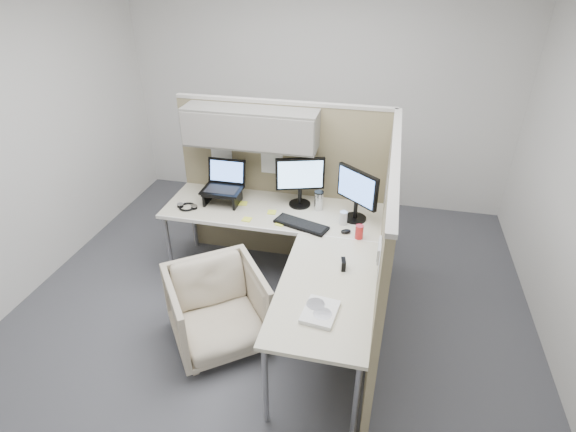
% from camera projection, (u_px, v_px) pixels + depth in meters
% --- Properties ---
extents(ground, '(4.50, 4.50, 0.00)m').
position_uv_depth(ground, '(271.00, 311.00, 3.99)').
color(ground, '#424248').
rests_on(ground, ground).
extents(partition_back, '(2.00, 0.36, 1.63)m').
position_uv_depth(partition_back, '(269.00, 159.00, 4.17)').
color(partition_back, '#887B59').
rests_on(partition_back, ground).
extents(partition_right, '(0.07, 2.03, 1.63)m').
position_uv_depth(partition_right, '(383.00, 253.00, 3.34)').
color(partition_right, '#887B59').
rests_on(partition_right, ground).
extents(desk, '(2.00, 1.98, 0.73)m').
position_uv_depth(desk, '(288.00, 241.00, 3.72)').
color(desk, beige).
rests_on(desk, ground).
extents(office_chair, '(0.96, 0.95, 0.72)m').
position_uv_depth(office_chair, '(217.00, 306.00, 3.52)').
color(office_chair, beige).
rests_on(office_chair, ground).
extents(monitor_left, '(0.43, 0.20, 0.47)m').
position_uv_depth(monitor_left, '(300.00, 178.00, 4.03)').
color(monitor_left, black).
rests_on(monitor_left, desk).
extents(monitor_right, '(0.36, 0.31, 0.47)m').
position_uv_depth(monitor_right, '(357.00, 191.00, 3.80)').
color(monitor_right, black).
rests_on(monitor_right, desk).
extents(laptop_station, '(0.36, 0.31, 0.38)m').
position_uv_depth(laptop_station, '(223.00, 188.00, 4.15)').
color(laptop_station, black).
rests_on(laptop_station, desk).
extents(keyboard, '(0.50, 0.29, 0.02)m').
position_uv_depth(keyboard, '(301.00, 225.00, 3.84)').
color(keyboard, black).
rests_on(keyboard, desk).
extents(mouse, '(0.10, 0.09, 0.03)m').
position_uv_depth(mouse, '(346.00, 231.00, 3.74)').
color(mouse, black).
rests_on(mouse, desk).
extents(travel_mug, '(0.08, 0.08, 0.18)m').
position_uv_depth(travel_mug, '(319.00, 201.00, 4.05)').
color(travel_mug, silver).
rests_on(travel_mug, desk).
extents(soda_can_green, '(0.07, 0.07, 0.12)m').
position_uv_depth(soda_can_green, '(359.00, 232.00, 3.65)').
color(soda_can_green, '#B21E1E').
rests_on(soda_can_green, desk).
extents(soda_can_silver, '(0.07, 0.07, 0.12)m').
position_uv_depth(soda_can_silver, '(343.00, 218.00, 3.84)').
color(soda_can_silver, silver).
rests_on(soda_can_silver, desk).
extents(sticky_note_c, '(0.09, 0.09, 0.01)m').
position_uv_depth(sticky_note_c, '(243.00, 203.00, 4.18)').
color(sticky_note_c, '#E6ED3E').
rests_on(sticky_note_c, desk).
extents(sticky_note_d, '(0.08, 0.08, 0.01)m').
position_uv_depth(sticky_note_d, '(272.00, 212.00, 4.04)').
color(sticky_note_d, '#E6ED3E').
rests_on(sticky_note_d, desk).
extents(sticky_note_a, '(0.08, 0.08, 0.01)m').
position_uv_depth(sticky_note_a, '(247.00, 219.00, 3.93)').
color(sticky_note_a, '#E6ED3E').
rests_on(sticky_note_a, desk).
extents(sticky_note_b, '(0.09, 0.09, 0.01)m').
position_uv_depth(sticky_note_b, '(280.00, 224.00, 3.87)').
color(sticky_note_b, '#E6ED3E').
rests_on(sticky_note_b, desk).
extents(headphones, '(0.19, 0.16, 0.03)m').
position_uv_depth(headphones, '(187.00, 207.00, 4.11)').
color(headphones, black).
rests_on(headphones, desk).
extents(paper_stack, '(0.24, 0.29, 0.03)m').
position_uv_depth(paper_stack, '(320.00, 312.00, 2.90)').
color(paper_stack, white).
rests_on(paper_stack, desk).
extents(desk_clock, '(0.05, 0.09, 0.08)m').
position_uv_depth(desk_clock, '(343.00, 264.00, 3.30)').
color(desk_clock, black).
rests_on(desk_clock, desk).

